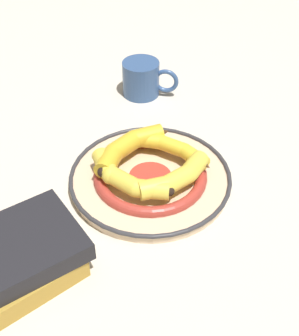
# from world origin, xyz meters

# --- Properties ---
(ground_plane) EXTENTS (2.80, 2.80, 0.00)m
(ground_plane) POSITION_xyz_m (0.00, 0.00, 0.00)
(ground_plane) COLOR beige
(decorative_bowl) EXTENTS (0.33, 0.33, 0.03)m
(decorative_bowl) POSITION_xyz_m (-0.02, 0.00, 0.02)
(decorative_bowl) COLOR beige
(decorative_bowl) RESTS_ON ground_plane
(banana_a) EXTENTS (0.11, 0.18, 0.04)m
(banana_a) POSITION_xyz_m (-0.08, -0.02, 0.05)
(banana_a) COLOR yellow
(banana_a) RESTS_ON decorative_bowl
(banana_b) EXTENTS (0.18, 0.08, 0.04)m
(banana_b) POSITION_xyz_m (0.01, -0.06, 0.05)
(banana_b) COLOR yellow
(banana_b) RESTS_ON decorative_bowl
(banana_c) EXTENTS (0.12, 0.16, 0.03)m
(banana_c) POSITION_xyz_m (0.05, 0.03, 0.05)
(banana_c) COLOR yellow
(banana_c) RESTS_ON decorative_bowl
(banana_d) EXTENTS (0.19, 0.10, 0.04)m
(banana_d) POSITION_xyz_m (-0.04, 0.07, 0.05)
(banana_d) COLOR gold
(banana_d) RESTS_ON decorative_bowl
(book_stack) EXTENTS (0.25, 0.20, 0.07)m
(book_stack) POSITION_xyz_m (-0.31, -0.11, 0.04)
(book_stack) COLOR #B28933
(book_stack) RESTS_ON ground_plane
(coffee_mug) EXTENTS (0.13, 0.11, 0.09)m
(coffee_mug) POSITION_xyz_m (0.10, 0.32, 0.05)
(coffee_mug) COLOR #335184
(coffee_mug) RESTS_ON ground_plane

